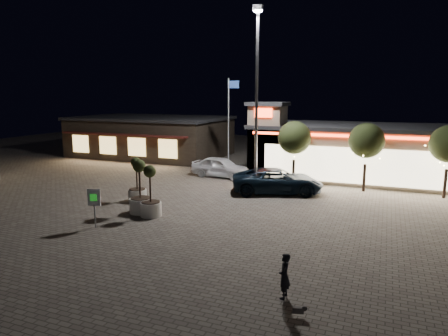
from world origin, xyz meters
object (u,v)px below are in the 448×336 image
at_px(planter_left, 137,188).
at_px(valet_sign, 94,201).
at_px(planter_mid, 140,196).
at_px(pickup_truck, 277,181).
at_px(white_sedan, 221,167).
at_px(pedestrian, 284,276).

bearing_deg(planter_left, valet_sign, -79.55).
bearing_deg(planter_mid, pickup_truck, 51.15).
bearing_deg(planter_left, white_sedan, 77.96).
bearing_deg(white_sedan, pickup_truck, -116.81).
bearing_deg(planter_left, planter_mid, -51.83).
relative_size(pickup_truck, pedestrian, 3.98).
height_order(pedestrian, planter_mid, planter_mid).
height_order(planter_left, valet_sign, planter_left).
bearing_deg(valet_sign, planter_mid, 78.16).
xyz_separation_m(white_sedan, planter_left, (-1.94, -9.08, 0.04)).
distance_m(planter_left, valet_sign, 5.24).
bearing_deg(valet_sign, planter_left, 100.45).
distance_m(pedestrian, planter_left, 14.36).
bearing_deg(planter_left, pedestrian, -36.37).
bearing_deg(planter_mid, planter_left, 128.17).
relative_size(planter_mid, valet_sign, 1.53).
distance_m(white_sedan, valet_sign, 14.25).
bearing_deg(planter_mid, pedestrian, -33.06).
distance_m(planter_left, planter_mid, 2.58).
xyz_separation_m(pedestrian, planter_mid, (-9.97, 6.49, 0.18)).
bearing_deg(planter_mid, valet_sign, -101.84).
height_order(pickup_truck, planter_left, planter_left).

